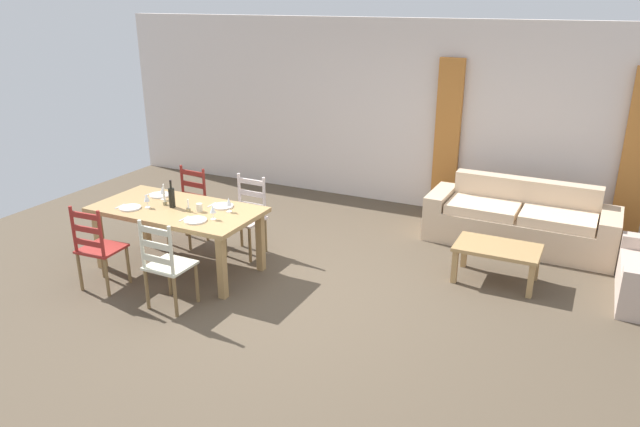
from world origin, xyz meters
TOP-DOWN VIEW (x-y plane):
  - ground_plane at (0.00, 0.00)m, footprint 9.60×9.60m
  - wall_far at (0.00, 3.30)m, footprint 9.60×0.16m
  - curtain_panel_left at (0.77, 3.16)m, footprint 0.35×0.08m
  - curtain_panel_right at (3.17, 3.16)m, footprint 0.35×0.08m
  - dining_table at (-1.43, -0.10)m, footprint 1.90×0.96m
  - dining_chair_near_left at (-1.88, -0.88)m, footprint 0.45×0.43m
  - dining_chair_near_right at (-0.95, -0.89)m, footprint 0.42×0.40m
  - dining_chair_far_left at (-1.85, 0.61)m, footprint 0.44×0.42m
  - dining_chair_far_right at (-0.98, 0.63)m, footprint 0.43×0.41m
  - dinner_plate_near_left at (-1.88, -0.35)m, footprint 0.24×0.24m
  - fork_near_left at (-2.03, -0.35)m, footprint 0.03×0.17m
  - dinner_plate_near_right at (-0.98, -0.35)m, footprint 0.24×0.24m
  - fork_near_right at (-1.13, -0.35)m, footprint 0.02×0.17m
  - dinner_plate_far_left at (-1.88, 0.15)m, footprint 0.24×0.24m
  - fork_far_left at (-2.03, 0.15)m, footprint 0.03×0.17m
  - dinner_plate_far_right at (-0.98, 0.15)m, footprint 0.24×0.24m
  - fork_far_right at (-1.13, 0.15)m, footprint 0.03×0.17m
  - wine_bottle at (-1.48, -0.11)m, footprint 0.07×0.07m
  - wine_glass_near_left at (-1.73, -0.25)m, footprint 0.06×0.06m
  - wine_glass_near_right at (-0.84, -0.23)m, footprint 0.06×0.06m
  - wine_glass_far_left at (-1.75, 0.05)m, footprint 0.06×0.06m
  - wine_glass_far_right at (-0.83, 0.04)m, footprint 0.06×0.06m
  - coffee_cup_primary at (-1.13, -0.09)m, footprint 0.07×0.07m
  - candle_tall at (-1.61, -0.08)m, footprint 0.05×0.05m
  - candle_short at (-1.23, -0.14)m, footprint 0.05×0.05m
  - couch at (1.97, 2.38)m, footprint 2.29×0.84m
  - coffee_table at (1.90, 1.16)m, footprint 0.90×0.56m

SIDE VIEW (x-z plane):
  - ground_plane at x=0.00m, z-range -0.02..0.00m
  - couch at x=1.97m, z-range -0.11..0.69m
  - coffee_table at x=1.90m, z-range 0.15..0.57m
  - dining_chair_near_left at x=-1.88m, z-range 0.00..0.96m
  - dining_chair_near_right at x=-0.95m, z-range 0.00..0.96m
  - dining_chair_far_left at x=-1.85m, z-range 0.00..0.96m
  - dining_chair_far_right at x=-0.98m, z-range 0.00..0.96m
  - dining_table at x=-1.43m, z-range 0.29..1.04m
  - fork_near_left at x=-2.03m, z-range 0.75..0.76m
  - fork_near_right at x=-1.13m, z-range 0.75..0.76m
  - fork_far_left at x=-2.03m, z-range 0.75..0.76m
  - fork_far_right at x=-1.13m, z-range 0.75..0.76m
  - dinner_plate_near_left at x=-1.88m, z-range 0.75..0.77m
  - dinner_plate_near_right at x=-0.98m, z-range 0.75..0.77m
  - dinner_plate_far_left at x=-1.88m, z-range 0.75..0.77m
  - dinner_plate_far_right at x=-0.98m, z-range 0.75..0.77m
  - candle_short at x=-1.23m, z-range 0.72..0.86m
  - coffee_cup_primary at x=-1.13m, z-range 0.75..0.84m
  - candle_tall at x=-1.61m, z-range 0.70..0.94m
  - wine_glass_near_left at x=-1.73m, z-range 0.78..0.94m
  - wine_glass_near_right at x=-0.84m, z-range 0.78..0.94m
  - wine_glass_far_left at x=-1.75m, z-range 0.78..0.94m
  - wine_glass_far_right at x=-0.83m, z-range 0.78..0.94m
  - wine_bottle at x=-1.48m, z-range 0.71..1.03m
  - curtain_panel_left at x=0.77m, z-range 0.00..2.20m
  - curtain_panel_right at x=3.17m, z-range 0.00..2.20m
  - wall_far at x=0.00m, z-range 0.00..2.70m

